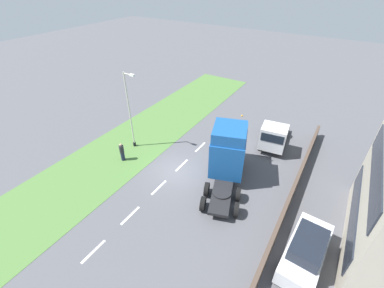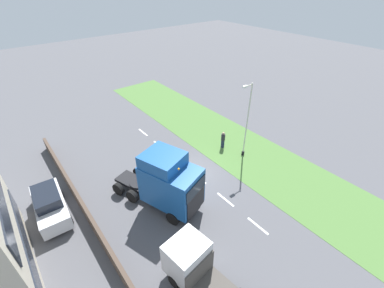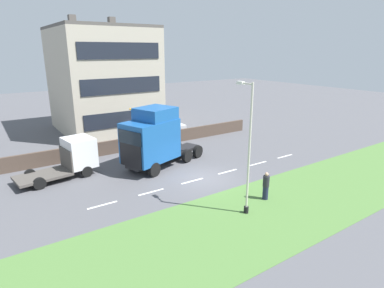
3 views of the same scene
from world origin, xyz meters
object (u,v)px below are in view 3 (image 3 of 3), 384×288
Objects in this scene: lorry_cab at (153,139)px; lamp_post at (248,154)px; parked_car at (162,129)px; pedestrian at (266,186)px; flatbed_truck at (74,156)px.

lamp_post reaches higher than lorry_cab.
lorry_cab is at bearing 150.74° from parked_car.
lamp_post reaches higher than parked_car.
lorry_cab is at bearing 19.85° from pedestrian.
parked_car is at bearing 109.03° from flatbed_truck.
flatbed_truck is at bearing 38.50° from pedestrian.
lamp_post is (-9.09, -0.93, 1.10)m from lorry_cab.
flatbed_truck is 0.78× the size of lamp_post.
flatbed_truck is 11.18m from parked_car.
parked_car is 0.67× the size of lamp_post.
pedestrian is (-8.57, -3.09, -1.50)m from lorry_cab.
pedestrian is at bearing 178.35° from parked_car.
lorry_cab is 8.55m from parked_car.
lamp_post is (-16.16, 3.69, 2.45)m from parked_car.
lorry_cab is 5.85m from flatbed_truck.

